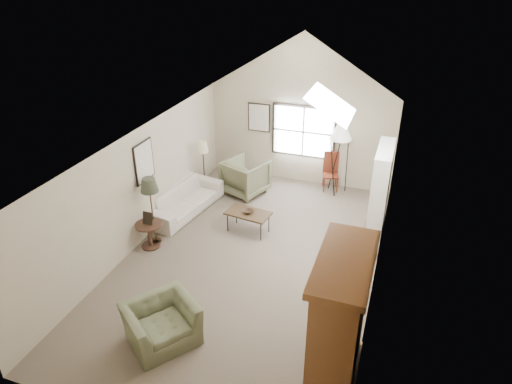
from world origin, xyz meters
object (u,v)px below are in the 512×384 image
(side_table, at_px, (150,235))
(armchair_far, at_px, (245,177))
(sofa, at_px, (184,199))
(armchair_near, at_px, (161,323))
(coffee_table, at_px, (248,222))
(side_chair, at_px, (331,172))
(armoire, at_px, (338,324))

(side_table, bearing_deg, armchair_far, 70.36)
(sofa, relative_size, armchair_far, 2.23)
(sofa, height_order, armchair_far, armchair_far)
(armchair_near, relative_size, coffee_table, 1.10)
(sofa, height_order, side_table, sofa)
(armchair_far, height_order, side_table, armchair_far)
(armchair_near, distance_m, coffee_table, 3.55)
(sofa, relative_size, side_chair, 2.21)
(side_table, bearing_deg, side_chair, 51.20)
(sofa, xyz_separation_m, side_chair, (3.16, 2.33, 0.18))
(armoire, height_order, side_table, armoire)
(armchair_near, height_order, armchair_far, armchair_far)
(armchair_near, bearing_deg, sofa, 58.86)
(armchair_far, height_order, coffee_table, armchair_far)
(sofa, relative_size, coffee_table, 2.30)
(sofa, bearing_deg, side_chair, -44.56)
(armchair_far, xyz_separation_m, side_table, (-1.08, -3.02, -0.18))
(armchair_far, bearing_deg, coffee_table, 132.13)
(coffee_table, distance_m, side_chair, 3.02)
(armoire, relative_size, armchair_far, 2.17)
(armoire, height_order, sofa, armoire)
(side_table, relative_size, side_chair, 0.55)
(armchair_far, relative_size, side_table, 1.79)
(armchair_near, relative_size, side_chair, 1.06)
(armchair_near, xyz_separation_m, coffee_table, (0.21, 3.54, -0.10))
(coffee_table, height_order, side_table, side_table)
(armchair_far, relative_size, coffee_table, 1.03)
(armoire, relative_size, sofa, 0.97)
(side_table, bearing_deg, coffee_table, 34.67)
(side_table, distance_m, side_chair, 5.04)
(armchair_far, distance_m, side_table, 3.21)
(side_chair, bearing_deg, coffee_table, -132.17)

